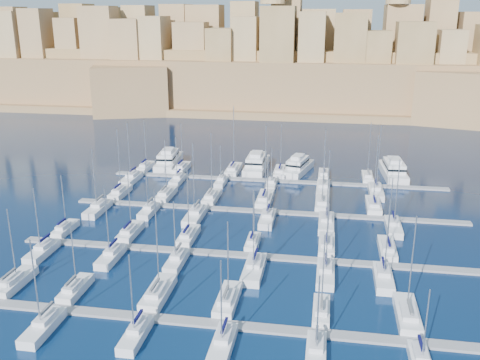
% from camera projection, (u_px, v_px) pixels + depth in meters
% --- Properties ---
extents(ground, '(600.00, 600.00, 0.00)m').
position_uv_depth(ground, '(258.00, 230.00, 104.76)').
color(ground, black).
rests_on(ground, ground).
extents(pontoon_near, '(84.00, 2.00, 0.40)m').
position_uv_depth(pontoon_near, '(225.00, 325.00, 72.71)').
color(pontoon_near, slate).
rests_on(pontoon_near, ground).
extents(pontoon_mid_near, '(84.00, 2.00, 0.40)m').
position_uv_depth(pontoon_mid_near, '(249.00, 256.00, 93.41)').
color(pontoon_mid_near, slate).
rests_on(pontoon_mid_near, ground).
extents(pontoon_mid_far, '(84.00, 2.00, 0.40)m').
position_uv_depth(pontoon_mid_far, '(265.00, 211.00, 114.10)').
color(pontoon_mid_far, slate).
rests_on(pontoon_mid_far, ground).
extents(pontoon_far, '(84.00, 2.00, 0.40)m').
position_uv_depth(pontoon_far, '(275.00, 181.00, 134.80)').
color(pontoon_far, slate).
rests_on(pontoon_far, ground).
extents(sailboat_0, '(2.77, 9.22, 12.93)m').
position_uv_depth(sailboat_0, '(15.00, 282.00, 83.16)').
color(sailboat_0, silver).
rests_on(sailboat_0, ground).
extents(sailboat_1, '(2.46, 8.21, 11.38)m').
position_uv_depth(sailboat_1, '(75.00, 289.00, 81.08)').
color(sailboat_1, silver).
rests_on(sailboat_1, ground).
extents(sailboat_2, '(3.03, 10.09, 17.10)m').
position_uv_depth(sailboat_2, '(158.00, 293.00, 79.91)').
color(sailboat_2, silver).
rests_on(sailboat_2, ground).
extents(sailboat_3, '(2.82, 9.41, 13.09)m').
position_uv_depth(sailboat_3, '(227.00, 300.00, 77.92)').
color(sailboat_3, silver).
rests_on(sailboat_3, ground).
extents(sailboat_4, '(2.34, 7.79, 12.48)m').
position_uv_depth(sailboat_4, '(321.00, 311.00, 75.04)').
color(sailboat_4, silver).
rests_on(sailboat_4, ground).
extents(sailboat_5, '(2.99, 9.95, 15.45)m').
position_uv_depth(sailboat_5, '(407.00, 314.00, 74.16)').
color(sailboat_5, silver).
rests_on(sailboat_5, ground).
extents(sailboat_7, '(2.61, 8.69, 13.94)m').
position_uv_depth(sailboat_7, '(43.00, 326.00, 71.38)').
color(sailboat_7, silver).
rests_on(sailboat_7, ground).
extents(sailboat_8, '(2.40, 8.01, 12.62)m').
position_uv_depth(sailboat_8, '(136.00, 334.00, 69.67)').
color(sailboat_8, silver).
rests_on(sailboat_8, ground).
extents(sailboat_9, '(2.56, 8.53, 12.96)m').
position_uv_depth(sailboat_9, '(223.00, 344.00, 67.59)').
color(sailboat_9, silver).
rests_on(sailboat_9, ground).
extents(sailboat_10, '(2.46, 8.19, 11.86)m').
position_uv_depth(sailboat_10, '(316.00, 353.00, 65.90)').
color(sailboat_10, silver).
rests_on(sailboat_10, ground).
extents(sailboat_12, '(2.32, 7.72, 11.69)m').
position_uv_depth(sailboat_12, '(65.00, 229.00, 103.55)').
color(sailboat_12, silver).
rests_on(sailboat_12, ground).
extents(sailboat_13, '(2.70, 8.99, 12.81)m').
position_uv_depth(sailboat_13, '(130.00, 232.00, 102.07)').
color(sailboat_13, silver).
rests_on(sailboat_13, ground).
extents(sailboat_14, '(2.67, 8.90, 14.39)m').
position_uv_depth(sailboat_14, '(188.00, 236.00, 100.22)').
color(sailboat_14, silver).
rests_on(sailboat_14, ground).
extents(sailboat_15, '(2.19, 7.30, 10.87)m').
position_uv_depth(sailboat_15, '(253.00, 242.00, 97.54)').
color(sailboat_15, silver).
rests_on(sailboat_15, ground).
extents(sailboat_16, '(2.80, 9.34, 13.31)m').
position_uv_depth(sailboat_16, '(327.00, 245.00, 96.37)').
color(sailboat_16, silver).
rests_on(sailboat_16, ground).
extents(sailboat_17, '(2.83, 9.42, 14.06)m').
position_uv_depth(sailboat_17, '(387.00, 249.00, 94.73)').
color(sailboat_17, silver).
rests_on(sailboat_17, ground).
extents(sailboat_18, '(2.65, 8.83, 12.82)m').
position_uv_depth(sailboat_18, '(42.00, 251.00, 93.95)').
color(sailboat_18, silver).
rests_on(sailboat_18, ground).
extents(sailboat_19, '(2.60, 8.67, 14.02)m').
position_uv_depth(sailboat_19, '(111.00, 256.00, 92.01)').
color(sailboat_19, silver).
rests_on(sailboat_19, ground).
extents(sailboat_20, '(2.50, 8.32, 11.79)m').
position_uv_depth(sailboat_20, '(177.00, 261.00, 90.34)').
color(sailboat_20, silver).
rests_on(sailboat_20, ground).
extents(sailboat_21, '(3.07, 10.22, 14.53)m').
position_uv_depth(sailboat_21, '(254.00, 269.00, 87.34)').
color(sailboat_21, silver).
rests_on(sailboat_21, ground).
extents(sailboat_22, '(2.81, 9.37, 13.17)m').
position_uv_depth(sailboat_22, '(325.00, 273.00, 85.91)').
color(sailboat_22, silver).
rests_on(sailboat_22, ground).
extents(sailboat_23, '(2.78, 9.26, 14.43)m').
position_uv_depth(sailboat_23, '(383.00, 277.00, 84.53)').
color(sailboat_23, silver).
rests_on(sailboat_23, ground).
extents(sailboat_24, '(2.73, 9.09, 15.89)m').
position_uv_depth(sailboat_24, '(120.00, 192.00, 124.51)').
color(sailboat_24, silver).
rests_on(sailboat_24, ground).
extents(sailboat_25, '(2.89, 9.62, 13.68)m').
position_uv_depth(sailboat_25, '(166.00, 194.00, 123.02)').
color(sailboat_25, silver).
rests_on(sailboat_25, ground).
extents(sailboat_26, '(2.78, 9.25, 15.73)m').
position_uv_depth(sailboat_26, '(211.00, 197.00, 121.15)').
color(sailboat_26, silver).
rests_on(sailboat_26, ground).
extents(sailboat_27, '(3.18, 10.62, 17.62)m').
position_uv_depth(sailboat_27, '(265.00, 199.00, 119.86)').
color(sailboat_27, silver).
rests_on(sailboat_27, ground).
extents(sailboat_28, '(2.91, 9.72, 15.24)m').
position_uv_depth(sailboat_28, '(322.00, 203.00, 117.43)').
color(sailboat_28, silver).
rests_on(sailboat_28, ground).
extents(sailboat_29, '(3.05, 10.15, 16.51)m').
position_uv_depth(sailboat_29, '(373.00, 206.00, 115.89)').
color(sailboat_29, silver).
rests_on(sailboat_29, ground).
extents(sailboat_30, '(2.89, 9.62, 14.41)m').
position_uv_depth(sailboat_30, '(98.00, 209.00, 114.14)').
color(sailboat_30, silver).
rests_on(sailboat_30, ground).
extents(sailboat_31, '(2.47, 8.22, 12.04)m').
position_uv_depth(sailboat_31, '(149.00, 211.00, 113.04)').
color(sailboat_31, silver).
rests_on(sailboat_31, ground).
extents(sailboat_32, '(3.12, 10.39, 16.41)m').
position_uv_depth(sailboat_32, '(195.00, 215.00, 110.38)').
color(sailboat_32, silver).
rests_on(sailboat_32, ground).
extents(sailboat_33, '(2.73, 9.11, 14.22)m').
position_uv_depth(sailboat_33, '(267.00, 219.00, 108.62)').
color(sailboat_33, silver).
rests_on(sailboat_33, ground).
extents(sailboat_34, '(3.00, 9.99, 16.16)m').
position_uv_depth(sailboat_34, '(326.00, 223.00, 106.34)').
color(sailboat_34, silver).
rests_on(sailboat_34, ground).
extents(sailboat_35, '(2.83, 9.44, 14.88)m').
position_uv_depth(sailboat_35, '(393.00, 227.00, 104.55)').
color(sailboat_35, silver).
rests_on(sailboat_35, ground).
extents(sailboat_36, '(2.49, 8.30, 13.82)m').
position_uv_depth(sailboat_36, '(146.00, 167.00, 145.04)').
color(sailboat_36, silver).
rests_on(sailboat_36, ground).
extents(sailboat_37, '(2.81, 9.37, 12.98)m').
position_uv_depth(sailboat_37, '(182.00, 168.00, 143.96)').
color(sailboat_37, silver).
rests_on(sailboat_37, ground).
extents(sailboat_38, '(3.17, 10.55, 18.02)m').
position_uv_depth(sailboat_38, '(233.00, 170.00, 142.28)').
color(sailboat_38, silver).
rests_on(sailboat_38, ground).
extents(sailboat_39, '(3.09, 10.30, 13.70)m').
position_uv_depth(sailboat_39, '(280.00, 172.00, 140.19)').
color(sailboat_39, silver).
rests_on(sailboat_39, ground).
extents(sailboat_40, '(2.68, 8.92, 12.67)m').
position_uv_depth(sailboat_40, '(324.00, 175.00, 137.77)').
color(sailboat_40, silver).
rests_on(sailboat_40, ground).
extents(sailboat_41, '(2.61, 8.71, 15.05)m').
position_uv_depth(sailboat_41, '(367.00, 177.00, 135.93)').
color(sailboat_41, silver).
rests_on(sailboat_41, ground).
extents(sailboat_42, '(2.99, 9.95, 15.34)m').
position_uv_depth(sailboat_42, '(131.00, 178.00, 134.78)').
color(sailboat_42, silver).
rests_on(sailboat_42, ground).
extents(sailboat_43, '(2.41, 8.02, 12.03)m').
position_uv_depth(sailboat_43, '(178.00, 180.00, 133.82)').
color(sailboat_43, silver).
rests_on(sailboat_43, ground).
extents(sailboat_44, '(2.20, 7.32, 10.32)m').
position_uv_depth(sailboat_44, '(221.00, 182.00, 132.41)').
color(sailboat_44, silver).
rests_on(sailboat_44, ground).
extents(sailboat_45, '(2.32, 7.72, 10.35)m').
position_uv_depth(sailboat_45, '(271.00, 185.00, 130.24)').
color(sailboat_45, silver).
rests_on(sailboat_45, ground).
extents(sailboat_46, '(3.12, 10.40, 14.40)m').
position_uv_depth(sailboat_46, '(323.00, 189.00, 127.01)').
color(sailboat_46, silver).
rests_on(sailboat_46, ground).
extents(sailboat_47, '(3.19, 10.64, 16.93)m').
position_uv_depth(sailboat_47, '(376.00, 191.00, 124.96)').
color(sailboat_47, silver).
rests_on(sailboat_47, ground).
extents(motor_yacht_a, '(6.49, 17.22, 5.25)m').
position_uv_depth(motor_yacht_a, '(169.00, 160.00, 148.22)').
color(motor_yacht_a, silver).
rests_on(motor_yacht_a, ground).
extents(motor_yacht_b, '(5.31, 17.45, 5.25)m').
position_uv_depth(motor_yacht_b, '(257.00, 163.00, 144.59)').
color(motor_yacht_b, silver).
rests_on(motor_yacht_b, ground).
extents(motor_yacht_c, '(7.94, 15.79, 5.25)m').
position_uv_depth(motor_yacht_c, '(298.00, 166.00, 141.79)').
color(motor_yacht_c, silver).
rests_on(motor_yacht_c, ground).
extents(motor_yacht_d, '(6.31, 17.73, 5.25)m').
position_uv_depth(motor_yacht_d, '(393.00, 170.00, 138.92)').
color(motor_yacht_d, silver).
rests_on(motor_yacht_d, ground).
extents(fortified_city, '(460.00, 108.95, 59.52)m').
position_uv_depth(fortified_city, '(303.00, 71.00, 246.41)').
color(fortified_city, brown).
rests_on(fortified_city, ground).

